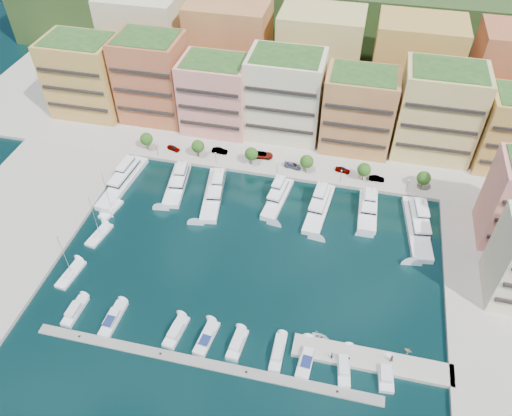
{
  "coord_description": "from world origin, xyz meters",
  "views": [
    {
      "loc": [
        18.87,
        -77.37,
        91.69
      ],
      "look_at": [
        -1.34,
        10.53,
        6.0
      ],
      "focal_mm": 35.0,
      "sensor_mm": 36.0,
      "label": 1
    }
  ],
  "objects_px": {
    "tree_4": "(364,170)",
    "tender_0": "(320,337)",
    "lamppost_0": "(157,148)",
    "car_3": "(293,166)",
    "yacht_0": "(124,179)",
    "yacht_3": "(278,196)",
    "tree_1": "(198,146)",
    "car_5": "(377,179)",
    "lamppost_4": "(408,184)",
    "car_1": "(220,151)",
    "cruiser_7": "(306,359)",
    "tree_3": "(307,162)",
    "yacht_1": "(178,182)",
    "yacht_5": "(368,208)",
    "tree_5": "(424,178)",
    "sailboat_2": "(111,210)",
    "cruiser_9": "(385,375)",
    "lamppost_3": "(341,174)",
    "car_2": "(262,155)",
    "cruiser_3": "(176,332)",
    "yacht_2": "(214,191)",
    "tree_0": "(146,139)",
    "cruiser_4": "(206,338)",
    "lamppost_1": "(216,156)",
    "cruiser_1": "(113,319)",
    "car_4": "(343,170)",
    "lamppost_2": "(277,165)",
    "cruiser_0": "(75,311)",
    "yacht_4": "(319,206)",
    "cruiser_6": "(278,353)",
    "yacht_6": "(417,224)",
    "person_0": "(332,355)",
    "tender_3": "(408,350)",
    "cruiser_5": "(237,344)"
  },
  "relations": [
    {
      "from": "cruiser_3",
      "to": "car_2",
      "type": "distance_m",
      "value": 62.26
    },
    {
      "from": "yacht_2",
      "to": "car_5",
      "type": "bearing_deg",
      "value": 19.03
    },
    {
      "from": "tender_0",
      "to": "yacht_1",
      "type": "bearing_deg",
      "value": 54.69
    },
    {
      "from": "cruiser_7",
      "to": "car_4",
      "type": "height_order",
      "value": "car_4"
    },
    {
      "from": "tree_1",
      "to": "cruiser_1",
      "type": "xyz_separation_m",
      "value": [
        -0.83,
        -58.12,
        -4.17
      ]
    },
    {
      "from": "yacht_3",
      "to": "cruiser_6",
      "type": "relative_size",
      "value": 2.01
    },
    {
      "from": "car_3",
      "to": "car_5",
      "type": "relative_size",
      "value": 1.17
    },
    {
      "from": "tree_4",
      "to": "tree_5",
      "type": "height_order",
      "value": "same"
    },
    {
      "from": "tree_4",
      "to": "tender_0",
      "type": "relative_size",
      "value": 1.49
    },
    {
      "from": "lamppost_0",
      "to": "car_3",
      "type": "relative_size",
      "value": 0.86
    },
    {
      "from": "lamppost_0",
      "to": "yacht_6",
      "type": "xyz_separation_m",
      "value": [
        75.0,
        -12.44,
        -2.62
      ]
    },
    {
      "from": "yacht_2",
      "to": "cruiser_6",
      "type": "bearing_deg",
      "value": -58.99
    },
    {
      "from": "tree_4",
      "to": "lamppost_1",
      "type": "height_order",
      "value": "tree_4"
    },
    {
      "from": "yacht_4",
      "to": "car_1",
      "type": "distance_m",
      "value": 36.18
    },
    {
      "from": "sailboat_2",
      "to": "lamppost_4",
      "type": "bearing_deg",
      "value": 17.64
    },
    {
      "from": "lamppost_4",
      "to": "yacht_5",
      "type": "xyz_separation_m",
      "value": [
        -9.65,
        -9.24,
        -2.62
      ]
    },
    {
      "from": "tree_4",
      "to": "cruiser_4",
      "type": "height_order",
      "value": "tree_4"
    },
    {
      "from": "tree_1",
      "to": "car_5",
      "type": "relative_size",
      "value": 1.34
    },
    {
      "from": "lamppost_3",
      "to": "car_1",
      "type": "distance_m",
      "value": 36.89
    },
    {
      "from": "cruiser_9",
      "to": "tender_0",
      "type": "bearing_deg",
      "value": 157.66
    },
    {
      "from": "yacht_3",
      "to": "tree_0",
      "type": "bearing_deg",
      "value": 163.93
    },
    {
      "from": "lamppost_1",
      "to": "cruiser_1",
      "type": "distance_m",
      "value": 56.33
    },
    {
      "from": "yacht_0",
      "to": "cruiser_7",
      "type": "relative_size",
      "value": 2.53
    },
    {
      "from": "cruiser_3",
      "to": "car_5",
      "type": "relative_size",
      "value": 1.95
    },
    {
      "from": "tree_5",
      "to": "sailboat_2",
      "type": "height_order",
      "value": "sailboat_2"
    },
    {
      "from": "yacht_5",
      "to": "car_5",
      "type": "height_order",
      "value": "yacht_5"
    },
    {
      "from": "sailboat_2",
      "to": "cruiser_0",
      "type": "bearing_deg",
      "value": -78.89
    },
    {
      "from": "tree_1",
      "to": "car_4",
      "type": "height_order",
      "value": "tree_1"
    },
    {
      "from": "yacht_1",
      "to": "cruiser_6",
      "type": "bearing_deg",
      "value": -50.46
    },
    {
      "from": "tree_3",
      "to": "yacht_2",
      "type": "xyz_separation_m",
      "value": [
        -23.1,
        -14.15,
        -3.53
      ]
    },
    {
      "from": "cruiser_9",
      "to": "tree_5",
      "type": "bearing_deg",
      "value": 82.97
    },
    {
      "from": "cruiser_0",
      "to": "lamppost_4",
      "type": "bearing_deg",
      "value": 38.62
    },
    {
      "from": "yacht_0",
      "to": "yacht_5",
      "type": "distance_m",
      "value": 67.7
    },
    {
      "from": "yacht_0",
      "to": "yacht_3",
      "type": "relative_size",
      "value": 1.36
    },
    {
      "from": "yacht_0",
      "to": "car_3",
      "type": "relative_size",
      "value": 4.74
    },
    {
      "from": "sailboat_2",
      "to": "car_2",
      "type": "relative_size",
      "value": 2.14
    },
    {
      "from": "cruiser_7",
      "to": "tree_3",
      "type": "bearing_deg",
      "value": 98.96
    },
    {
      "from": "cruiser_7",
      "to": "cruiser_1",
      "type": "bearing_deg",
      "value": -180.0
    },
    {
      "from": "tender_3",
      "to": "lamppost_4",
      "type": "bearing_deg",
      "value": 18.86
    },
    {
      "from": "yacht_3",
      "to": "cruiser_9",
      "type": "distance_m",
      "value": 55.15
    },
    {
      "from": "lamppost_0",
      "to": "yacht_1",
      "type": "relative_size",
      "value": 0.23
    },
    {
      "from": "cruiser_7",
      "to": "car_1",
      "type": "relative_size",
      "value": 1.96
    },
    {
      "from": "yacht_3",
      "to": "car_3",
      "type": "bearing_deg",
      "value": 82.86
    },
    {
      "from": "cruiser_5",
      "to": "car_3",
      "type": "relative_size",
      "value": 1.52
    },
    {
      "from": "tree_1",
      "to": "person_0",
      "type": "bearing_deg",
      "value": -51.12
    },
    {
      "from": "tree_4",
      "to": "yacht_1",
      "type": "distance_m",
      "value": 51.86
    },
    {
      "from": "lamppost_2",
      "to": "yacht_2",
      "type": "xyz_separation_m",
      "value": [
        -15.1,
        -11.85,
        -2.62
      ]
    },
    {
      "from": "lamppost_4",
      "to": "car_1",
      "type": "height_order",
      "value": "lamppost_4"
    },
    {
      "from": "yacht_5",
      "to": "sailboat_2",
      "type": "height_order",
      "value": "sailboat_2"
    },
    {
      "from": "tree_1",
      "to": "car_2",
      "type": "xyz_separation_m",
      "value": [
        18.42,
        3.96,
        -2.89
      ]
    }
  ]
}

